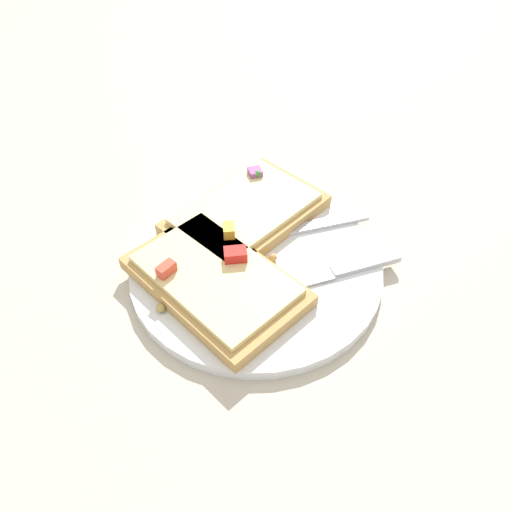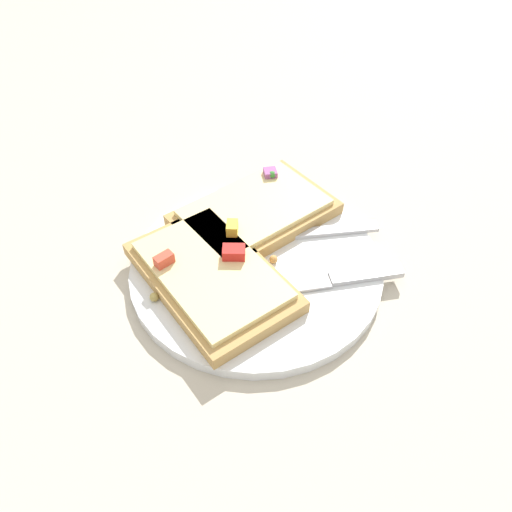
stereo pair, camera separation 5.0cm
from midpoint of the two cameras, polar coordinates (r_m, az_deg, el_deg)
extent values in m
plane|color=#BCB29E|center=(0.52, 2.77, -1.84)|extent=(4.00, 4.00, 0.00)
cylinder|color=white|center=(0.51, 2.79, -1.39)|extent=(0.26, 0.26, 0.01)
cube|color=#B7B7BC|center=(0.54, 9.74, 2.59)|extent=(0.12, 0.08, 0.01)
cube|color=#B7B7BC|center=(0.53, 0.11, 1.69)|extent=(0.06, 0.05, 0.01)
cube|color=#B7B7BC|center=(0.53, -4.30, 2.07)|extent=(0.03, 0.02, 0.00)
cube|color=#B7B7BC|center=(0.53, -4.23, 1.53)|extent=(0.03, 0.02, 0.00)
cube|color=#B7B7BC|center=(0.52, -4.17, 0.99)|extent=(0.03, 0.02, 0.00)
cube|color=#B7B7BC|center=(0.52, -4.10, 0.43)|extent=(0.03, 0.02, 0.00)
cube|color=#B7B7BC|center=(0.51, 15.23, -2.19)|extent=(0.07, 0.06, 0.01)
cube|color=#B7B7BC|center=(0.48, 4.55, -3.84)|extent=(0.11, 0.08, 0.00)
cube|color=tan|center=(0.49, -2.17, -2.53)|extent=(0.20, 0.18, 0.01)
cube|color=beige|center=(0.48, -2.21, -1.73)|extent=(0.18, 0.16, 0.01)
cube|color=red|center=(0.48, 0.41, 0.28)|extent=(0.03, 0.02, 0.01)
cube|color=#D14733|center=(0.48, -7.56, -0.56)|extent=(0.02, 0.02, 0.01)
cube|color=tan|center=(0.55, 2.46, 4.67)|extent=(0.17, 0.20, 0.01)
cube|color=beige|center=(0.55, 2.49, 5.46)|extent=(0.15, 0.18, 0.01)
cube|color=yellow|center=(0.51, 0.08, 3.11)|extent=(0.02, 0.02, 0.01)
sphere|color=#388433|center=(0.58, 4.36, 9.16)|extent=(0.01, 0.01, 0.01)
cube|color=#934C8E|center=(0.59, 4.13, 9.39)|extent=(0.02, 0.02, 0.01)
sphere|color=tan|center=(0.51, 4.84, -0.51)|extent=(0.01, 0.01, 0.01)
sphere|color=#AA7B52|center=(0.49, 2.97, -2.49)|extent=(0.01, 0.01, 0.01)
sphere|color=#BA8747|center=(0.51, 3.31, -0.27)|extent=(0.01, 0.01, 0.01)
sphere|color=tan|center=(0.48, -8.64, -4.83)|extent=(0.01, 0.01, 0.01)
sphere|color=tan|center=(0.47, 8.09, -5.85)|extent=(0.01, 0.01, 0.01)
camera|label=1|loc=(0.03, -87.13, 2.93)|focal=35.00mm
camera|label=2|loc=(0.03, 92.87, -2.93)|focal=35.00mm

